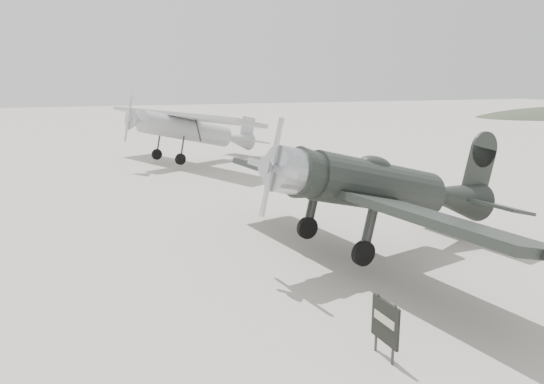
{
  "coord_description": "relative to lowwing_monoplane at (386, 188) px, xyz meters",
  "views": [
    {
      "loc": [
        -6.14,
        -11.36,
        5.07
      ],
      "look_at": [
        -1.13,
        3.86,
        1.5
      ],
      "focal_mm": 35.0,
      "sensor_mm": 36.0,
      "label": 1
    }
  ],
  "objects": [
    {
      "name": "lowwing_monoplane",
      "position": [
        0.0,
        0.0,
        0.0
      ],
      "size": [
        8.28,
        11.5,
        3.69
      ],
      "rotation": [
        0.0,
        0.24,
        0.19
      ],
      "color": "black",
      "rests_on": "ground"
    },
    {
      "name": "sign_board",
      "position": [
        -2.84,
        -5.01,
        -1.27
      ],
      "size": [
        0.12,
        0.8,
        1.15
      ],
      "rotation": [
        0.0,
        0.0,
        0.08
      ],
      "color": "#333333",
      "rests_on": "ground"
    },
    {
      "name": "highwing_monoplane",
      "position": [
        -2.42,
        17.67,
        0.23
      ],
      "size": [
        9.18,
        11.94,
        3.49
      ],
      "rotation": [
        0.0,
        0.23,
        0.43
      ],
      "color": "#989A9D",
      "rests_on": "ground"
    },
    {
      "name": "ground",
      "position": [
        -1.4,
        -1.38,
        -1.95
      ],
      "size": [
        160.0,
        160.0,
        0.0
      ],
      "primitive_type": "plane",
      "color": "gray",
      "rests_on": "ground"
    }
  ]
}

